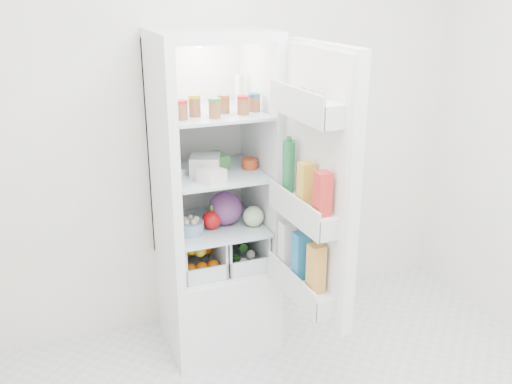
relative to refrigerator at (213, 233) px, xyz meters
name	(u,v)px	position (x,y,z in m)	size (l,w,h in m)	color
room_walls	(370,115)	(0.20, -1.25, 0.93)	(3.02, 3.02, 2.61)	white
refrigerator	(213,233)	(0.00, 0.00, 0.00)	(0.60, 0.60, 1.80)	white
shelf_low	(216,225)	(0.00, -0.06, 0.07)	(0.49, 0.53, 0.01)	silver
shelf_mid	(214,172)	(0.00, -0.06, 0.38)	(0.49, 0.53, 0.01)	silver
shelf_top	(213,112)	(0.00, -0.06, 0.71)	(0.49, 0.53, 0.01)	silver
crisper_left	(196,249)	(-0.12, -0.06, -0.06)	(0.23, 0.46, 0.22)	silver
crisper_right	(237,242)	(0.12, -0.06, -0.06)	(0.23, 0.46, 0.22)	silver
condiment_jars	(219,107)	(0.00, -0.17, 0.76)	(0.46, 0.16, 0.08)	#B21919
squeeze_bottle	(239,90)	(0.19, 0.05, 0.80)	(0.05, 0.05, 0.16)	white
tub_white	(205,165)	(-0.06, -0.09, 0.44)	(0.16, 0.16, 0.10)	silver
tub_cream	(211,176)	(-0.07, -0.23, 0.43)	(0.12, 0.12, 0.07)	silver
tin_red	(250,164)	(0.19, -0.09, 0.42)	(0.09, 0.09, 0.06)	#B53A1B
foil_tray	(186,169)	(-0.15, -0.03, 0.41)	(0.15, 0.11, 0.04)	silver
tub_green	(216,161)	(0.03, -0.01, 0.43)	(0.10, 0.14, 0.08)	#3A813C
red_cabbage	(225,208)	(0.05, -0.09, 0.18)	(0.19, 0.19, 0.19)	#592060
bell_pepper	(212,219)	(-0.04, -0.12, 0.14)	(0.11, 0.11, 0.11)	#B50B0F
mushroom_bowl	(191,228)	(-0.17, -0.14, 0.12)	(0.14, 0.14, 0.07)	#809FC0
salad_bag	(253,216)	(0.18, -0.17, 0.14)	(0.12, 0.12, 0.12)	#B9D6A0
citrus_pile	(197,255)	(-0.13, -0.10, -0.08)	(0.20, 0.31, 0.16)	orange
veg_pile	(238,250)	(0.13, -0.06, -0.10)	(0.16, 0.30, 0.10)	#21501A
fridge_door	(314,192)	(0.31, -0.64, 0.43)	(0.19, 0.60, 1.30)	white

